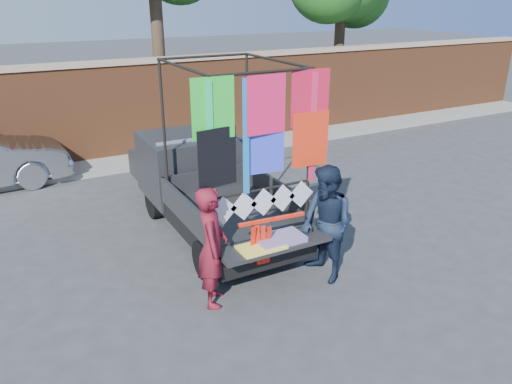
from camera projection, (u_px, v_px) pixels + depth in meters
name	position (u px, v px, depth m)	size (l,w,h in m)	color
ground	(267.00, 264.00, 8.32)	(90.00, 90.00, 0.00)	#38383A
brick_wall	(141.00, 107.00, 13.55)	(30.00, 0.45, 2.61)	brown
curb	(152.00, 159.00, 13.45)	(30.00, 1.20, 0.12)	gray
pickup_truck	(199.00, 182.00, 9.65)	(2.05, 5.15, 3.24)	black
woman	(212.00, 247.00, 7.00)	(0.65, 0.43, 1.79)	maroon
man	(326.00, 225.00, 7.61)	(0.90, 0.70, 1.85)	#152034
streamer_bundle	(265.00, 234.00, 7.23)	(1.04, 0.14, 0.71)	red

